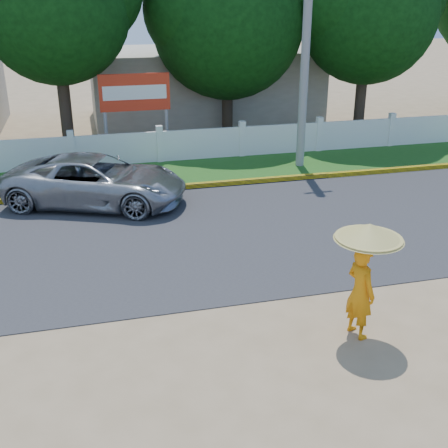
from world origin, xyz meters
The scene contains 11 objects.
ground centered at (0.00, 0.00, 0.00)m, with size 120.00×120.00×0.00m, color #9E8460.
road centered at (0.00, 4.50, 0.01)m, with size 60.00×7.00×0.02m, color #38383A.
grass_verge centered at (0.00, 9.75, 0.01)m, with size 60.00×3.50×0.03m, color #2D601E.
curb centered at (0.00, 8.05, 0.08)m, with size 40.00×0.18×0.16m, color yellow.
fence centered at (0.00, 11.20, 0.55)m, with size 40.00×0.10×1.10m, color silver.
building_near centered at (3.00, 18.00, 1.60)m, with size 10.00×6.00×3.20m, color #B7AD99.
utility_pole centered at (4.61, 9.54, 3.99)m, with size 0.28×0.28×7.99m, color gray.
vehicle centered at (-2.34, 7.36, 0.70)m, with size 2.32×5.03×1.40m, color #94969B.
monk_with_parasol centered at (1.81, -0.45, 1.37)m, with size 1.15×1.15×2.10m.
billboard centered at (-0.67, 12.30, 2.14)m, with size 2.50×0.13×2.95m.
tree_row centered at (4.12, 14.20, 4.95)m, with size 39.11×7.96×9.47m.
Camera 1 is at (-2.54, -8.02, 5.58)m, focal length 45.00 mm.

